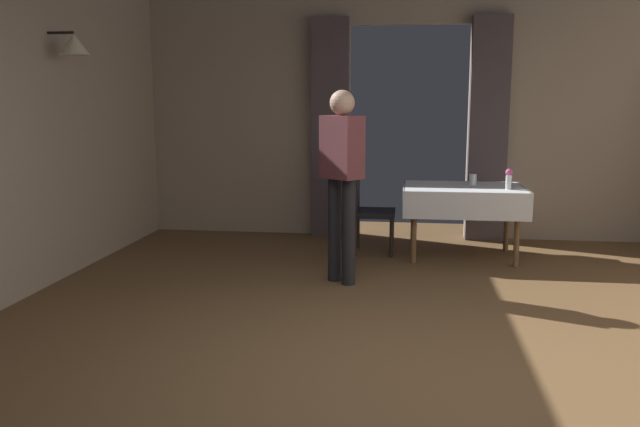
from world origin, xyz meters
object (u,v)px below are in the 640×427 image
(chair_mid_left, at_px, (367,205))
(person_waiter_by_doorway, at_px, (342,170))
(glass_mid_b, at_px, (473,179))
(dining_table_mid, at_px, (463,196))
(flower_vase_mid, at_px, (509,178))

(chair_mid_left, relative_size, person_waiter_by_doorway, 0.54)
(chair_mid_left, distance_m, glass_mid_b, 1.16)
(dining_table_mid, bearing_deg, person_waiter_by_doorway, -135.28)
(flower_vase_mid, bearing_deg, dining_table_mid, 158.04)
(dining_table_mid, distance_m, person_waiter_by_doorway, 1.67)
(dining_table_mid, bearing_deg, glass_mid_b, 56.48)
(glass_mid_b, bearing_deg, person_waiter_by_doorway, -134.03)
(dining_table_mid, distance_m, glass_mid_b, 0.25)
(chair_mid_left, bearing_deg, dining_table_mid, -4.21)
(flower_vase_mid, bearing_deg, person_waiter_by_doorway, -148.38)
(dining_table_mid, bearing_deg, chair_mid_left, 175.79)
(flower_vase_mid, height_order, glass_mid_b, flower_vase_mid)
(glass_mid_b, relative_size, person_waiter_by_doorway, 0.07)
(chair_mid_left, xyz_separation_m, flower_vase_mid, (1.43, -0.25, 0.35))
(flower_vase_mid, bearing_deg, chair_mid_left, 170.27)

